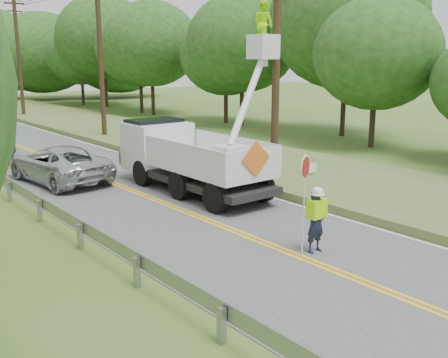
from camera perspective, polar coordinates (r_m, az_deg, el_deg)
ground at (r=11.91m, az=18.92°, el=-12.27°), size 140.00×140.00×0.00m
road at (r=22.18m, az=-13.11°, el=-0.05°), size 7.20×96.00×0.03m
utility_poles at (r=26.68m, az=-6.74°, el=13.79°), size 1.60×43.30×10.00m
tall_grass_verge at (r=25.94m, az=1.08°, el=2.52°), size 7.00×96.00×0.30m
treeline_right at (r=40.64m, az=-1.14°, el=14.91°), size 12.21×53.96×11.59m
flagger at (r=13.59m, az=10.10°, el=-4.17°), size 1.05×0.40×2.64m
bucket_truck at (r=20.18m, az=-4.38°, el=3.51°), size 4.21×7.22×6.99m
suv_silver at (r=22.16m, az=-17.74°, el=1.62°), size 2.96×5.52×1.48m
yard_sign at (r=21.36m, az=9.57°, el=1.13°), size 0.54×0.11×0.79m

